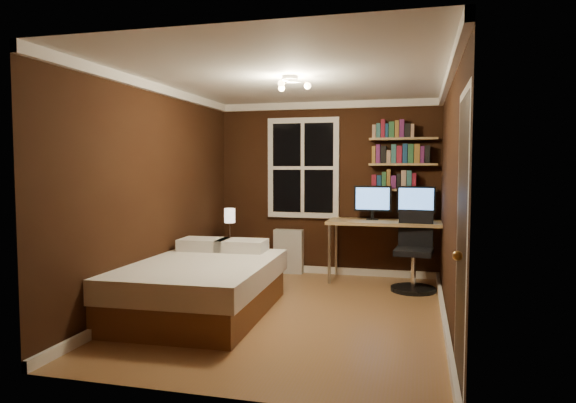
% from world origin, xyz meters
% --- Properties ---
extents(floor, '(4.20, 4.20, 0.00)m').
position_xyz_m(floor, '(0.00, 0.00, 0.00)').
color(floor, olive).
rests_on(floor, ground).
extents(wall_back, '(3.20, 0.04, 2.50)m').
position_xyz_m(wall_back, '(0.00, 2.10, 1.25)').
color(wall_back, black).
rests_on(wall_back, ground).
extents(wall_left, '(0.04, 4.20, 2.50)m').
position_xyz_m(wall_left, '(-1.60, 0.00, 1.25)').
color(wall_left, black).
rests_on(wall_left, ground).
extents(wall_right, '(0.04, 4.20, 2.50)m').
position_xyz_m(wall_right, '(1.60, 0.00, 1.25)').
color(wall_right, black).
rests_on(wall_right, ground).
extents(ceiling, '(3.20, 4.20, 0.02)m').
position_xyz_m(ceiling, '(0.00, 0.00, 2.50)').
color(ceiling, white).
rests_on(ceiling, wall_back).
extents(window, '(1.06, 0.06, 1.46)m').
position_xyz_m(window, '(-0.35, 2.06, 1.55)').
color(window, white).
rests_on(window, wall_back).
extents(door, '(0.03, 0.82, 2.05)m').
position_xyz_m(door, '(1.59, -1.55, 1.02)').
color(door, black).
rests_on(door, ground).
extents(door_knob, '(0.06, 0.06, 0.06)m').
position_xyz_m(door_knob, '(1.55, -1.85, 1.00)').
color(door_knob, gold).
rests_on(door_knob, door).
extents(ceiling_fixture, '(0.44, 0.44, 0.18)m').
position_xyz_m(ceiling_fixture, '(0.00, -0.10, 2.40)').
color(ceiling_fixture, beige).
rests_on(ceiling_fixture, ceiling).
extents(bookshelf_lower, '(0.92, 0.22, 0.03)m').
position_xyz_m(bookshelf_lower, '(1.08, 1.98, 1.25)').
color(bookshelf_lower, '#AA8752').
rests_on(bookshelf_lower, wall_back).
extents(books_row_lower, '(0.54, 0.16, 0.23)m').
position_xyz_m(books_row_lower, '(1.08, 1.98, 1.38)').
color(books_row_lower, maroon).
rests_on(books_row_lower, bookshelf_lower).
extents(bookshelf_middle, '(0.92, 0.22, 0.03)m').
position_xyz_m(bookshelf_middle, '(1.08, 1.98, 1.60)').
color(bookshelf_middle, '#AA8752').
rests_on(bookshelf_middle, wall_back).
extents(books_row_middle, '(0.66, 0.16, 0.23)m').
position_xyz_m(books_row_middle, '(1.08, 1.98, 1.73)').
color(books_row_middle, navy).
rests_on(books_row_middle, bookshelf_middle).
extents(bookshelf_upper, '(0.92, 0.22, 0.03)m').
position_xyz_m(bookshelf_upper, '(1.08, 1.98, 1.95)').
color(bookshelf_upper, '#AA8752').
rests_on(bookshelf_upper, wall_back).
extents(books_row_upper, '(0.54, 0.16, 0.23)m').
position_xyz_m(books_row_upper, '(1.08, 1.98, 2.08)').
color(books_row_upper, '#2A6239').
rests_on(books_row_upper, bookshelf_upper).
extents(bed, '(1.55, 2.10, 0.70)m').
position_xyz_m(bed, '(-0.96, -0.27, 0.30)').
color(bed, brown).
rests_on(bed, ground).
extents(nightstand, '(0.49, 0.49, 0.56)m').
position_xyz_m(nightstand, '(-1.24, 1.38, 0.28)').
color(nightstand, brown).
rests_on(nightstand, ground).
extents(bedside_lamp, '(0.15, 0.15, 0.44)m').
position_xyz_m(bedside_lamp, '(-1.24, 1.38, 0.77)').
color(bedside_lamp, white).
rests_on(bedside_lamp, nightstand).
extents(radiator, '(0.43, 0.15, 0.64)m').
position_xyz_m(radiator, '(-0.55, 1.98, 0.32)').
color(radiator, beige).
rests_on(radiator, ground).
extents(desk, '(1.76, 0.66, 0.84)m').
position_xyz_m(desk, '(0.97, 1.75, 0.78)').
color(desk, '#AA8752').
rests_on(desk, ground).
extents(monitor_left, '(0.51, 0.12, 0.47)m').
position_xyz_m(monitor_left, '(0.68, 1.84, 1.07)').
color(monitor_left, black).
rests_on(monitor_left, desk).
extents(monitor_right, '(0.51, 0.12, 0.47)m').
position_xyz_m(monitor_right, '(1.26, 1.84, 1.07)').
color(monitor_right, black).
rests_on(monitor_right, desk).
extents(desk_lamp, '(0.14, 0.32, 0.44)m').
position_xyz_m(desk_lamp, '(1.81, 1.67, 1.06)').
color(desk_lamp, silver).
rests_on(desk_lamp, desk).
extents(office_chair, '(0.56, 0.56, 1.01)m').
position_xyz_m(office_chair, '(1.25, 1.35, 0.39)').
color(office_chair, black).
rests_on(office_chair, ground).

